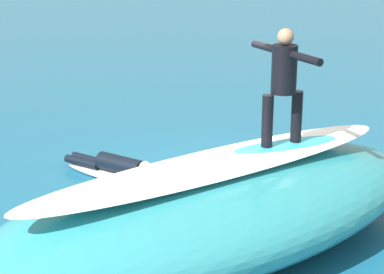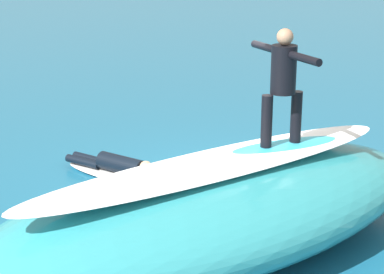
% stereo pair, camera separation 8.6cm
% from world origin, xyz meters
% --- Properties ---
extents(ground_plane, '(120.00, 120.00, 0.00)m').
position_xyz_m(ground_plane, '(0.00, 0.00, 0.00)').
color(ground_plane, '#196084').
extents(wave_crest, '(6.94, 4.66, 1.15)m').
position_xyz_m(wave_crest, '(0.80, 1.98, 0.57)').
color(wave_crest, teal).
rests_on(wave_crest, ground_plane).
extents(wave_foam_lip, '(5.46, 2.63, 0.08)m').
position_xyz_m(wave_foam_lip, '(0.80, 1.98, 1.19)').
color(wave_foam_lip, white).
rests_on(wave_foam_lip, wave_crest).
extents(surfboard_riding, '(1.96, 0.83, 0.09)m').
position_xyz_m(surfboard_riding, '(-0.18, 1.66, 1.19)').
color(surfboard_riding, '#33B2D1').
rests_on(surfboard_riding, wave_crest).
extents(surfer_riding, '(0.59, 1.42, 1.51)m').
position_xyz_m(surfer_riding, '(-0.18, 1.66, 2.12)').
color(surfer_riding, black).
rests_on(surfer_riding, surfboard_riding).
extents(surfboard_paddling, '(1.83, 2.10, 0.09)m').
position_xyz_m(surfboard_paddling, '(1.46, -0.89, 0.04)').
color(surfboard_paddling, silver).
rests_on(surfboard_paddling, ground_plane).
extents(surfer_paddling, '(1.24, 1.47, 0.31)m').
position_xyz_m(surfer_paddling, '(1.54, -0.99, 0.22)').
color(surfer_paddling, black).
rests_on(surfer_paddling, surfboard_paddling).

